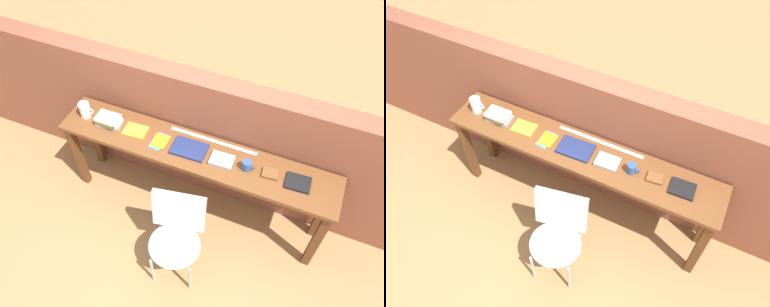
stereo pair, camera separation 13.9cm
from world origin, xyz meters
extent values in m
plane|color=#9E7547|center=(0.00, 0.00, 0.00)|extent=(40.00, 40.00, 0.00)
cube|color=brown|center=(0.00, 0.64, 0.70)|extent=(6.00, 0.20, 1.39)
cube|color=brown|center=(0.00, 0.30, 0.86)|extent=(2.50, 0.44, 0.04)
cube|color=#5B341A|center=(-1.19, 0.14, 0.42)|extent=(0.07, 0.07, 0.84)
cube|color=#5B341A|center=(1.19, 0.14, 0.42)|extent=(0.07, 0.07, 0.84)
cube|color=#5B341A|center=(-1.19, 0.46, 0.42)|extent=(0.07, 0.07, 0.84)
cube|color=#5B341A|center=(1.19, 0.46, 0.42)|extent=(0.07, 0.07, 0.84)
ellipsoid|color=silver|center=(0.11, -0.38, 0.45)|extent=(0.51, 0.49, 0.08)
cube|color=silver|center=(0.07, -0.19, 0.69)|extent=(0.45, 0.18, 0.40)
cylinder|color=#B2B2B7|center=(-0.03, -0.56, 0.21)|extent=(0.02, 0.02, 0.41)
cylinder|color=#B2B2B7|center=(0.30, -0.50, 0.21)|extent=(0.02, 0.02, 0.41)
cylinder|color=#B2B2B7|center=(-0.09, -0.25, 0.21)|extent=(0.02, 0.02, 0.41)
cylinder|color=#B2B2B7|center=(0.24, -0.19, 0.21)|extent=(0.02, 0.02, 0.41)
cylinder|color=white|center=(-1.08, 0.30, 0.96)|extent=(0.10, 0.10, 0.15)
cone|color=white|center=(-1.08, 0.27, 1.04)|extent=(0.04, 0.03, 0.04)
torus|color=white|center=(-1.03, 0.30, 0.96)|extent=(0.07, 0.01, 0.07)
cube|color=#9E9EA3|center=(-0.83, 0.30, 0.90)|extent=(0.23, 0.16, 0.03)
cube|color=olive|center=(-0.84, 0.30, 0.93)|extent=(0.18, 0.17, 0.03)
cube|color=white|center=(-0.83, 0.29, 0.96)|extent=(0.21, 0.15, 0.03)
cube|color=gold|center=(-0.57, 0.31, 0.89)|extent=(0.22, 0.17, 0.02)
cube|color=#3399D8|center=(-0.33, 0.27, 0.88)|extent=(0.12, 0.18, 0.00)
cube|color=orange|center=(-0.33, 0.28, 0.88)|extent=(0.11, 0.16, 0.00)
cube|color=purple|center=(-0.32, 0.29, 0.89)|extent=(0.15, 0.18, 0.00)
cube|color=yellow|center=(-0.31, 0.28, 0.89)|extent=(0.13, 0.16, 0.00)
cube|color=navy|center=(-0.04, 0.29, 0.89)|extent=(0.31, 0.22, 0.02)
cube|color=#9E9EA3|center=(0.26, 0.29, 0.89)|extent=(0.20, 0.16, 0.03)
cylinder|color=#2D4C8C|center=(0.47, 0.29, 0.93)|extent=(0.08, 0.08, 0.09)
torus|color=#2D4C8C|center=(0.51, 0.29, 0.93)|extent=(0.06, 0.01, 0.06)
cube|color=brown|center=(0.67, 0.31, 0.89)|extent=(0.14, 0.11, 0.02)
cube|color=black|center=(0.89, 0.31, 0.89)|extent=(0.21, 0.17, 0.02)
cube|color=silver|center=(0.11, 0.47, 0.88)|extent=(0.80, 0.03, 0.00)
camera|label=1|loc=(0.78, -1.59, 3.34)|focal=35.00mm
camera|label=2|loc=(0.90, -1.53, 3.34)|focal=35.00mm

